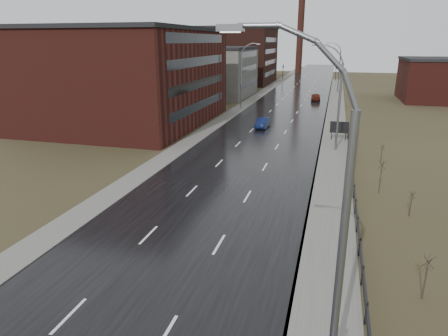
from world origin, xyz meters
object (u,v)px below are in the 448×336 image
Objects in this scene: car_near at (263,123)px; billboard at (339,128)px; car_far at (316,97)px; streetlight_main at (330,248)px.

billboard is at bearing -24.73° from car_near.
car_far is at bearing 81.70° from car_near.
car_near is (-10.23, 5.31, -0.97)m from billboard.
streetlight_main is at bearing -75.01° from car_near.
billboard is at bearing 94.23° from car_far.
streetlight_main is 45.42m from car_near.
car_far is at bearing 97.47° from billboard.
streetlight_main is at bearing 89.82° from car_far.
streetlight_main reaches higher than billboard.
car_near is at bearing 152.58° from billboard.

